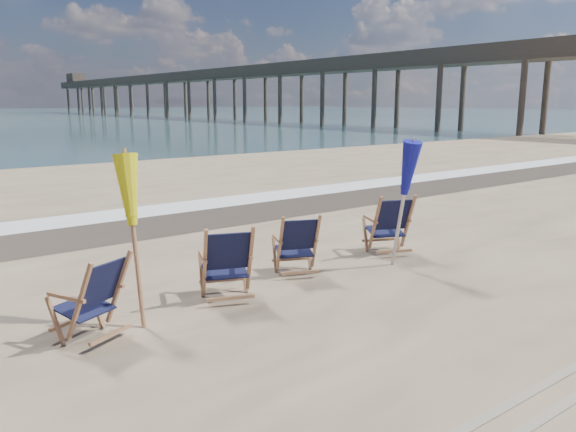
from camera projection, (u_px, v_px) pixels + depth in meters
name	position (u px, v px, depth m)	size (l,w,h in m)	color
surf_foam	(138.00, 212.00, 13.71)	(200.00, 1.40, 0.01)	silver
wet_sand_strip	(164.00, 222.00, 12.54)	(200.00, 2.60, 0.00)	#42362A
beach_chair_0	(119.00, 291.00, 6.48)	(0.66, 0.74, 1.02)	black
beach_chair_1	(250.00, 262.00, 7.52)	(0.69, 0.78, 1.09)	black
beach_chair_2	(316.00, 244.00, 8.63)	(0.65, 0.73, 1.01)	black
beach_chair_3	(408.00, 224.00, 9.81)	(0.71, 0.80, 1.11)	black
umbrella_yellow	(133.00, 198.00, 6.57)	(0.30, 0.30, 2.06)	#A56F4A
umbrella_blue	(403.00, 172.00, 8.81)	(0.30, 0.30, 2.08)	#A5A5AD
fishing_pier	(205.00, 88.00, 86.59)	(4.40, 140.00, 9.30)	#4D4138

